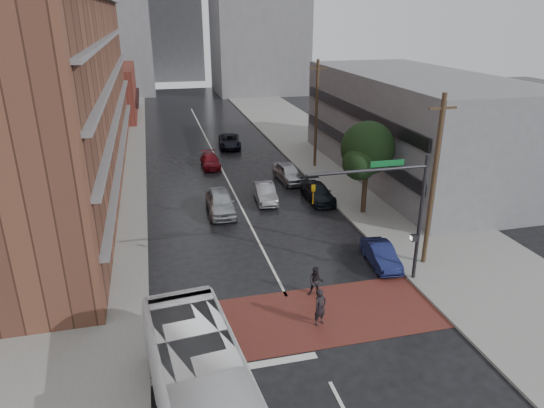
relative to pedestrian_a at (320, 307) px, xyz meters
name	(u,v)px	position (x,y,z in m)	size (l,w,h in m)	color
ground	(301,324)	(-0.88, 0.19, -0.94)	(160.00, 160.00, 0.00)	black
crosswalk	(298,318)	(-0.88, 0.69, -0.93)	(14.00, 5.00, 0.02)	maroon
sidewalk_west	(94,179)	(-12.38, 25.19, -0.87)	(9.00, 90.00, 0.15)	gray
sidewalk_east	(337,161)	(10.62, 25.19, -0.87)	(9.00, 90.00, 0.15)	gray
apartment_block	(33,10)	(-14.88, 24.19, 13.06)	(10.00, 44.00, 28.00)	brown
storefront_west	(106,92)	(-12.88, 54.19, 2.56)	(8.00, 16.00, 7.00)	brown
building_east	(413,125)	(15.62, 20.19, 3.56)	(11.00, 26.00, 9.00)	slate
distant_tower_west	(94,0)	(-14.88, 78.19, 15.06)	(18.00, 16.00, 32.00)	slate
distant_tower_center	(172,22)	(-0.88, 95.19, 11.06)	(12.00, 10.00, 24.00)	slate
street_tree	(367,152)	(7.64, 12.22, 3.79)	(4.20, 4.10, 6.90)	#332319
signal_mast	(397,203)	(4.97, 2.69, 3.79)	(6.50, 0.30, 7.20)	#2D2D33
utility_pole_near	(433,182)	(7.92, 4.19, 4.20)	(1.60, 0.26, 10.00)	#473321
utility_pole_far	(316,114)	(7.92, 24.19, 4.20)	(1.60, 0.26, 10.00)	#473321
pedestrian_a	(320,307)	(0.00, 0.00, 0.00)	(0.69, 0.45, 1.88)	black
pedestrian_b	(316,282)	(0.63, 2.45, -0.12)	(0.80, 0.62, 1.65)	black
car_travel_a	(220,202)	(-2.56, 14.91, -0.10)	(1.98, 4.93, 1.68)	#ADB0B5
car_travel_b	(265,193)	(1.19, 16.43, -0.24)	(1.48, 4.24, 1.40)	#A1A4A9
car_travel_c	(210,161)	(-1.82, 26.67, -0.34)	(1.67, 4.12, 1.20)	maroon
suv_travel	(230,141)	(1.17, 33.49, -0.25)	(2.30, 5.00, 1.39)	black
car_parked_near	(381,255)	(5.42, 4.73, -0.31)	(1.34, 3.85, 1.27)	#151B4B
car_parked_mid	(318,193)	(5.27, 15.60, -0.28)	(1.84, 4.52, 1.31)	black
car_parked_far	(289,173)	(4.32, 20.68, -0.15)	(1.86, 4.64, 1.58)	#B1B1B9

